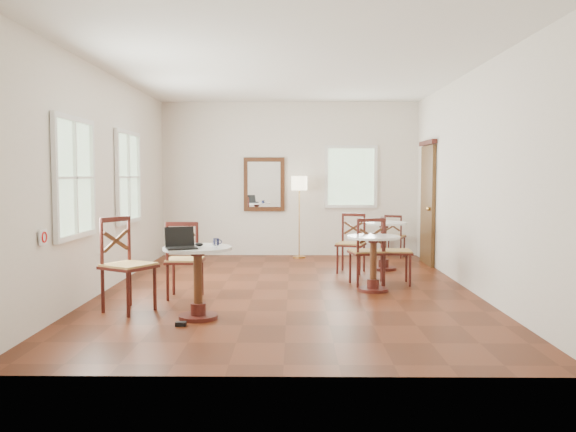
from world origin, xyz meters
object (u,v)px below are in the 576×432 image
object	(u,v)px
chair_near_b	(127,265)
chair_back_a	(394,236)
mouse	(199,244)
water_glass	(215,244)
navy_mug	(216,242)
cafe_table_back	(384,240)
laptop	(181,243)
floor_lamp	(299,189)
cafe_table_near	(198,274)
chair_mid_b	(394,251)
power_adapter	(181,324)
cafe_table_mid	(373,257)
chair_mid_a	(367,252)
chair_back_b	(351,243)
chair_near_a	(185,260)

from	to	relation	value
chair_near_b	chair_back_a	xyz separation A→B (m)	(3.87, 4.52, -0.14)
mouse	water_glass	distance (m)	0.27
mouse	navy_mug	size ratio (longest dim) A/B	1.02
cafe_table_back	navy_mug	size ratio (longest dim) A/B	8.08
laptop	floor_lamp	bearing A→B (deg)	54.47
chair_near_b	cafe_table_near	bearing A→B (deg)	-80.47
chair_mid_b	mouse	distance (m)	3.23
chair_near_b	water_glass	xyz separation A→B (m)	(1.09, -0.46, 0.30)
power_adapter	cafe_table_mid	bearing A→B (deg)	39.80
chair_mid_b	power_adapter	distance (m)	3.60
cafe_table_mid	chair_mid_a	distance (m)	0.42
chair_back_a	chair_back_b	bearing A→B (deg)	83.29
cafe_table_mid	chair_near_a	size ratio (longest dim) A/B	0.76
chair_back_b	floor_lamp	xyz separation A→B (m)	(-0.83, 1.70, 0.85)
cafe_table_back	chair_back_b	xyz separation A→B (m)	(-0.57, -0.30, -0.02)
cafe_table_back	chair_near_b	bearing A→B (deg)	-138.53
chair_near_a	laptop	bearing A→B (deg)	98.62
chair_mid_a	mouse	world-z (taller)	chair_mid_a
chair_mid_b	floor_lamp	distance (m)	3.14
navy_mug	power_adapter	bearing A→B (deg)	-124.25
chair_mid_a	mouse	bearing A→B (deg)	31.24
laptop	power_adapter	bearing A→B (deg)	-102.23
mouse	chair_back_a	bearing A→B (deg)	61.55
water_glass	cafe_table_back	bearing A→B (deg)	56.07
chair_near_a	chair_near_b	world-z (taller)	chair_near_b
floor_lamp	mouse	distance (m)	4.89
cafe_table_mid	cafe_table_near	bearing A→B (deg)	-143.77
cafe_table_near	chair_near_a	distance (m)	1.13
floor_lamp	chair_mid_a	bearing A→B (deg)	-71.35
mouse	floor_lamp	bearing A→B (deg)	79.75
chair_near_b	laptop	distance (m)	0.92
cafe_table_back	mouse	distance (m)	4.20
water_glass	cafe_table_mid	bearing A→B (deg)	40.89
floor_lamp	water_glass	size ratio (longest dim) A/B	16.98
power_adapter	chair_near_b	bearing A→B (deg)	138.14
mouse	water_glass	size ratio (longest dim) A/B	1.10
navy_mug	water_glass	size ratio (longest dim) A/B	1.07
laptop	water_glass	size ratio (longest dim) A/B	4.18
floor_lamp	power_adapter	size ratio (longest dim) A/B	14.08
chair_back_b	cafe_table_back	bearing A→B (deg)	45.53
chair_back_b	chair_mid_a	bearing A→B (deg)	-65.95
cafe_table_mid	navy_mug	world-z (taller)	navy_mug
chair_near_a	mouse	bearing A→B (deg)	108.96
chair_near_b	mouse	world-z (taller)	chair_near_b
chair_near_a	chair_back_a	bearing A→B (deg)	-131.53
floor_lamp	water_glass	bearing A→B (deg)	-100.98
cafe_table_near	chair_near_b	distance (m)	0.95
chair_mid_b	chair_near_a	bearing A→B (deg)	112.30
chair_back_a	floor_lamp	xyz separation A→B (m)	(-1.84, -0.07, 0.91)
chair_mid_a	power_adapter	world-z (taller)	chair_mid_a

